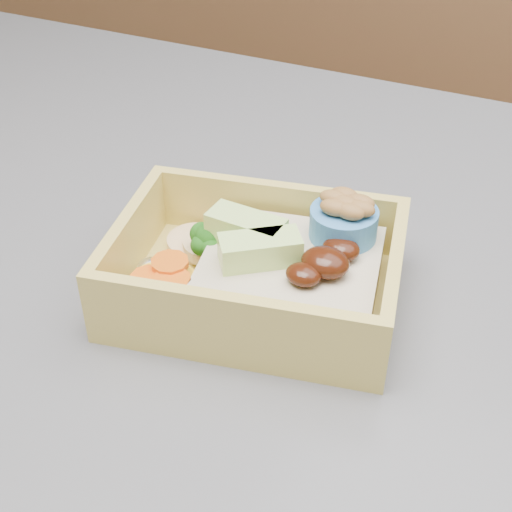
% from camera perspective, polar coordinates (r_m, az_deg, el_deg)
% --- Properties ---
extents(bento_box, '(0.20, 0.16, 0.07)m').
position_cam_1_polar(bento_box, '(0.45, 0.74, -1.13)').
color(bento_box, '#D3BA57').
rests_on(bento_box, island).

